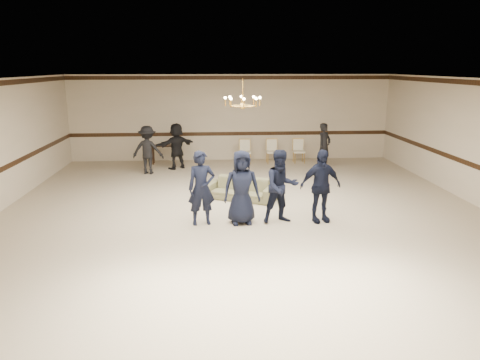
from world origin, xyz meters
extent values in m
cube|color=#C3B096|center=(0.00, 0.00, 0.00)|extent=(12.00, 14.00, 0.01)
cube|color=black|center=(0.00, 0.00, 3.20)|extent=(12.00, 14.00, 0.01)
cube|color=beige|center=(0.00, 7.00, 1.60)|extent=(12.00, 0.01, 3.20)
cube|color=beige|center=(0.00, -7.00, 1.60)|extent=(12.00, 0.01, 3.20)
cube|color=black|center=(0.00, 6.99, 1.00)|extent=(12.00, 0.02, 0.14)
cube|color=black|center=(0.00, 6.99, 3.08)|extent=(12.00, 0.02, 0.14)
imported|color=black|center=(-1.01, -0.27, 0.84)|extent=(0.68, 0.51, 1.69)
imported|color=black|center=(-0.11, -0.27, 0.84)|extent=(0.87, 0.60, 1.69)
imported|color=black|center=(0.79, -0.27, 0.84)|extent=(0.94, 0.80, 1.69)
imported|color=black|center=(1.69, -0.27, 0.84)|extent=(1.05, 0.60, 1.69)
imported|color=#7A7851|center=(0.00, 1.67, 0.28)|extent=(2.07, 1.50, 0.57)
imported|color=black|center=(-2.86, 4.84, 0.80)|extent=(1.11, 0.73, 1.60)
imported|color=black|center=(-1.96, 5.54, 0.80)|extent=(1.49, 1.23, 1.60)
imported|color=black|center=(3.14, 5.14, 0.80)|extent=(0.69, 0.66, 1.60)
cube|color=black|center=(-2.52, 6.41, 0.35)|extent=(0.84, 0.38, 0.69)
camera|label=1|loc=(-0.82, -10.06, 3.49)|focal=33.86mm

